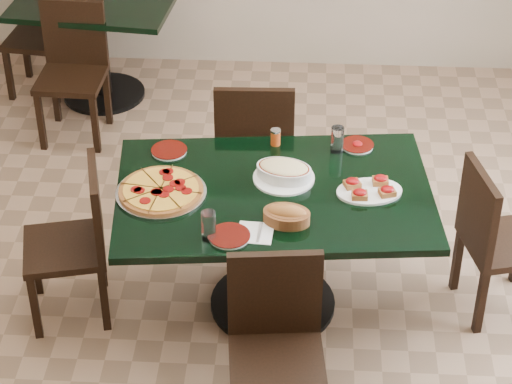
# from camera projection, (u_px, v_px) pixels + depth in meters

# --- Properties ---
(floor) EXTENTS (5.50, 5.50, 0.00)m
(floor) POSITION_uv_depth(u_px,v_px,m) (248.00, 304.00, 5.34)
(floor) COLOR #8A6A50
(floor) RESTS_ON ground
(main_table) EXTENTS (1.64, 1.15, 0.75)m
(main_table) POSITION_uv_depth(u_px,v_px,m) (274.00, 220.00, 5.01)
(main_table) COLOR black
(main_table) RESTS_ON floor
(back_table) EXTENTS (1.14, 0.88, 0.75)m
(back_table) POSITION_uv_depth(u_px,v_px,m) (98.00, 29.00, 6.86)
(back_table) COLOR black
(back_table) RESTS_ON floor
(chair_far) EXTENTS (0.45, 0.45, 0.94)m
(chair_far) POSITION_uv_depth(u_px,v_px,m) (255.00, 143.00, 5.67)
(chair_far) COLOR black
(chair_far) RESTS_ON floor
(chair_near) EXTENTS (0.46, 0.46, 0.90)m
(chair_near) POSITION_uv_depth(u_px,v_px,m) (276.00, 338.00, 4.41)
(chair_near) COLOR black
(chair_near) RESTS_ON floor
(chair_right) EXTENTS (0.49, 0.49, 0.87)m
(chair_right) POSITION_uv_depth(u_px,v_px,m) (493.00, 235.00, 5.05)
(chair_right) COLOR black
(chair_right) RESTS_ON floor
(chair_left) EXTENTS (0.49, 0.49, 0.88)m
(chair_left) POSITION_uv_depth(u_px,v_px,m) (79.00, 236.00, 5.04)
(chair_left) COLOR black
(chair_left) RESTS_ON floor
(back_chair_near) EXTENTS (0.44, 0.44, 0.90)m
(back_chair_near) POSITION_uv_depth(u_px,v_px,m) (73.00, 63.00, 6.50)
(back_chair_near) COLOR black
(back_chair_near) RESTS_ON floor
(back_chair_left) EXTENTS (0.44, 0.44, 0.85)m
(back_chair_left) POSITION_uv_depth(u_px,v_px,m) (46.00, 32.00, 6.95)
(back_chair_left) COLOR black
(back_chair_left) RESTS_ON floor
(pepperoni_pizza) EXTENTS (0.45, 0.45, 0.04)m
(pepperoni_pizza) POSITION_uv_depth(u_px,v_px,m) (161.00, 191.00, 4.88)
(pepperoni_pizza) COLOR silver
(pepperoni_pizza) RESTS_ON main_table
(lasagna_casserole) EXTENTS (0.31, 0.31, 0.09)m
(lasagna_casserole) POSITION_uv_depth(u_px,v_px,m) (284.00, 171.00, 4.96)
(lasagna_casserole) COLOR silver
(lasagna_casserole) RESTS_ON main_table
(bread_basket) EXTENTS (0.24, 0.19, 0.10)m
(bread_basket) POSITION_uv_depth(u_px,v_px,m) (287.00, 215.00, 4.68)
(bread_basket) COLOR brown
(bread_basket) RESTS_ON main_table
(bruschetta_platter) EXTENTS (0.37, 0.29, 0.05)m
(bruschetta_platter) POSITION_uv_depth(u_px,v_px,m) (370.00, 189.00, 4.88)
(bruschetta_platter) COLOR silver
(bruschetta_platter) RESTS_ON main_table
(side_plate_near) EXTENTS (0.20, 0.20, 0.02)m
(side_plate_near) POSITION_uv_depth(u_px,v_px,m) (229.00, 236.00, 4.60)
(side_plate_near) COLOR silver
(side_plate_near) RESTS_ON main_table
(side_plate_far_r) EXTENTS (0.17, 0.17, 0.03)m
(side_plate_far_r) POSITION_uv_depth(u_px,v_px,m) (357.00, 145.00, 5.23)
(side_plate_far_r) COLOR silver
(side_plate_far_r) RESTS_ON main_table
(side_plate_far_l) EXTENTS (0.19, 0.19, 0.02)m
(side_plate_far_l) POSITION_uv_depth(u_px,v_px,m) (169.00, 150.00, 5.19)
(side_plate_far_l) COLOR silver
(side_plate_far_l) RESTS_ON main_table
(napkin_setting) EXTENTS (0.18, 0.18, 0.01)m
(napkin_setting) POSITION_uv_depth(u_px,v_px,m) (255.00, 233.00, 4.63)
(napkin_setting) COLOR silver
(napkin_setting) RESTS_ON main_table
(water_glass_a) EXTENTS (0.07, 0.07, 0.14)m
(water_glass_a) POSITION_uv_depth(u_px,v_px,m) (337.00, 140.00, 5.15)
(water_glass_a) COLOR silver
(water_glass_a) RESTS_ON main_table
(water_glass_b) EXTENTS (0.07, 0.07, 0.15)m
(water_glass_b) POSITION_uv_depth(u_px,v_px,m) (209.00, 226.00, 4.56)
(water_glass_b) COLOR silver
(water_glass_b) RESTS_ON main_table
(pepper_shaker) EXTENTS (0.05, 0.05, 0.09)m
(pepper_shaker) POSITION_uv_depth(u_px,v_px,m) (276.00, 137.00, 5.22)
(pepper_shaker) COLOR #B64213
(pepper_shaker) RESTS_ON main_table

